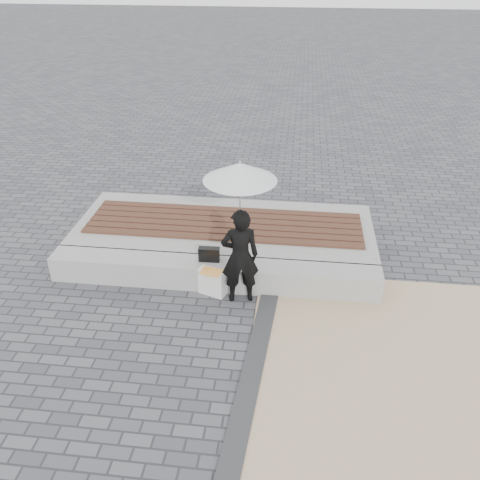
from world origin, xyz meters
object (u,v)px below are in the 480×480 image
(parasol, at_px, (240,172))
(seating_ledge, at_px, (213,273))
(handbag, at_px, (209,254))
(canvas_tote, at_px, (212,282))
(woman, at_px, (240,256))

(parasol, bearing_deg, seating_ledge, 144.70)
(handbag, xyz_separation_m, canvas_tote, (0.08, -0.27, -0.30))
(seating_ledge, height_order, woman, woman)
(handbag, bearing_deg, seating_ledge, -34.70)
(seating_ledge, distance_m, woman, 0.76)
(seating_ledge, bearing_deg, canvas_tote, -84.17)
(woman, relative_size, parasol, 1.19)
(handbag, relative_size, canvas_tote, 0.76)
(woman, distance_m, parasol, 1.28)
(woman, xyz_separation_m, canvas_tote, (-0.42, 0.08, -0.53))
(seating_ledge, distance_m, parasol, 1.89)
(seating_ledge, xyz_separation_m, handbag, (-0.06, 0.04, 0.31))
(canvas_tote, bearing_deg, parasol, 9.21)
(handbag, distance_m, canvas_tote, 0.42)
(seating_ledge, relative_size, handbag, 15.84)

